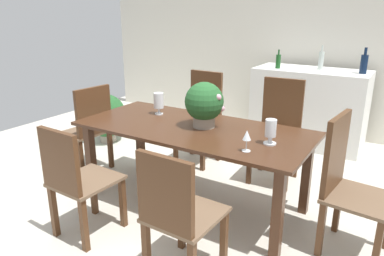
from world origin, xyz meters
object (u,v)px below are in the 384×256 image
chair_far_left (202,113)px  chair_far_right (279,126)px  crystal_vase_center_near (159,101)px  chair_near_right (177,212)px  potted_plant_floor (106,117)px  chair_foot_end (346,179)px  kitchen_counter (308,107)px  chair_near_left (75,178)px  crystal_vase_left (271,130)px  flower_centerpiece (204,103)px  wine_bottle_clear (364,64)px  wine_bottle_dark (321,60)px  dining_table (193,137)px  wine_glass (247,136)px  chair_head_end (90,125)px  wine_bottle_amber (278,61)px

chair_far_left → chair_far_right: chair_far_right is taller
crystal_vase_center_near → chair_near_right: bearing=-49.0°
chair_far_left → potted_plant_floor: bearing=-172.2°
chair_far_right → crystal_vase_center_near: 1.27m
chair_foot_end → kitchen_counter: chair_foot_end is taller
chair_near_left → crystal_vase_left: 1.53m
crystal_vase_center_near → crystal_vase_left: bearing=-10.2°
chair_near_left → chair_far_right: chair_far_right is taller
flower_centerpiece → chair_near_left: bearing=-118.7°
kitchen_counter → chair_far_right: bearing=-89.5°
chair_near_left → chair_far_left: 1.88m
chair_far_right → wine_bottle_clear: (0.58, 1.21, 0.55)m
chair_far_left → crystal_vase_left: bearing=-38.1°
chair_foot_end → wine_bottle_dark: (-0.76, 2.21, 0.55)m
dining_table → wine_glass: wine_glass is taller
chair_far_right → potted_plant_floor: (-2.33, -0.16, -0.22)m
chair_head_end → wine_bottle_clear: (2.34, 2.17, 0.58)m
flower_centerpiece → kitchen_counter: 2.19m
dining_table → wine_bottle_dark: 2.33m
dining_table → chair_near_left: bearing=-116.5°
chair_foot_end → chair_far_left: (-1.75, 0.93, 0.01)m
chair_far_right → crystal_vase_center_near: size_ratio=4.91×
chair_foot_end → wine_bottle_amber: wine_bottle_amber is taller
dining_table → wine_bottle_dark: bearing=76.6°
kitchen_counter → potted_plant_floor: bearing=-149.4°
chair_near_right → flower_centerpiece: (-0.38, 1.00, 0.44)m
chair_far_left → wine_bottle_dark: wine_bottle_dark is taller
chair_foot_end → wine_bottle_clear: 2.24m
chair_near_right → flower_centerpiece: flower_centerpiece is taller
chair_far_left → wine_bottle_amber: wine_bottle_amber is taller
flower_centerpiece → wine_bottle_dark: size_ratio=1.33×
chair_head_end → flower_centerpiece: size_ratio=2.42×
dining_table → crystal_vase_center_near: bearing=161.4°
dining_table → chair_head_end: chair_head_end is taller
crystal_vase_center_near → chair_far_right: bearing=39.2°
wine_glass → wine_bottle_amber: 2.39m
chair_near_left → wine_bottle_amber: bearing=-97.7°
crystal_vase_center_near → wine_glass: bearing=-21.8°
chair_far_right → potted_plant_floor: bearing=-179.4°
chair_far_left → crystal_vase_center_near: bearing=-91.1°
chair_head_end → crystal_vase_center_near: bearing=107.8°
chair_head_end → chair_foot_end: bearing=95.8°
dining_table → chair_far_right: chair_far_right is taller
dining_table → wine_bottle_amber: size_ratio=8.62×
dining_table → chair_near_right: (0.46, -0.94, -0.13)m
wine_bottle_dark → crystal_vase_center_near: bearing=-116.7°
chair_head_end → kitchen_counter: kitchen_counter is taller
dining_table → wine_glass: bearing=-24.3°
chair_head_end → kitchen_counter: size_ratio=0.68×
dining_table → chair_far_left: (-0.46, 0.94, -0.07)m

